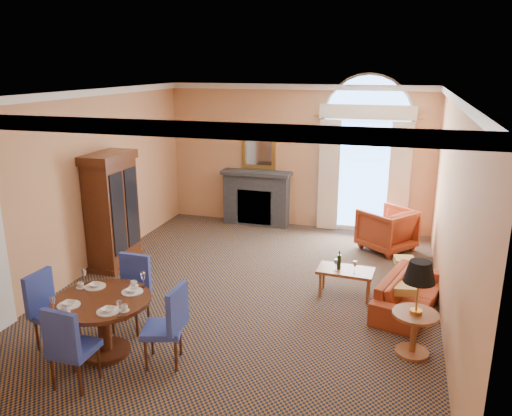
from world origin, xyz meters
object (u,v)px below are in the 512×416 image
(dining_table, at_px, (103,313))
(sofa, at_px, (410,293))
(armchair, at_px, (387,229))
(armoire, at_px, (112,212))
(side_table, at_px, (417,296))
(coffee_table, at_px, (345,271))

(dining_table, xyz_separation_m, sofa, (3.76, 2.42, -0.32))
(armchair, bearing_deg, armoire, -27.44)
(sofa, height_order, side_table, side_table)
(coffee_table, bearing_deg, armchair, 80.10)
(coffee_table, height_order, side_table, side_table)
(armoire, height_order, coffee_table, armoire)
(dining_table, height_order, armchair, dining_table)
(armchair, bearing_deg, coffee_table, 24.47)
(coffee_table, bearing_deg, sofa, -6.32)
(armchair, xyz_separation_m, side_table, (0.51, -3.80, 0.39))
(armoire, height_order, dining_table, armoire)
(dining_table, bearing_deg, coffee_table, 43.28)
(armoire, height_order, sofa, armoire)
(sofa, xyz_separation_m, side_table, (0.05, -1.29, 0.56))
(sofa, xyz_separation_m, armchair, (-0.46, 2.51, 0.17))
(armchair, bearing_deg, side_table, 45.26)
(sofa, bearing_deg, dining_table, 138.28)
(armoire, xyz_separation_m, sofa, (5.27, -0.27, -0.76))
(armchair, distance_m, side_table, 3.85)
(dining_table, height_order, side_table, side_table)
(armoire, distance_m, armchair, 5.34)
(armoire, distance_m, dining_table, 3.12)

